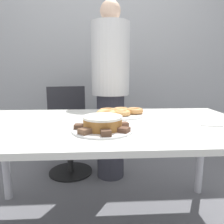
# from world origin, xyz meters

# --- Properties ---
(wall_back) EXTENTS (8.00, 0.05, 2.60)m
(wall_back) POSITION_xyz_m (0.00, 1.58, 1.30)
(wall_back) COLOR #A8AAAD
(wall_back) RESTS_ON ground_plane
(table) EXTENTS (1.71, 0.95, 0.73)m
(table) POSITION_xyz_m (0.00, 0.00, 0.65)
(table) COLOR silver
(table) RESTS_ON ground_plane
(person_standing) EXTENTS (0.35, 0.35, 1.64)m
(person_standing) POSITION_xyz_m (0.06, 0.77, 0.86)
(person_standing) COLOR #383842
(person_standing) RESTS_ON ground_plane
(office_chair_left) EXTENTS (0.53, 0.53, 0.87)m
(office_chair_left) POSITION_xyz_m (-0.36, 0.92, 0.41)
(office_chair_left) COLOR black
(office_chair_left) RESTS_ON ground_plane
(plate_cake) EXTENTS (0.32, 0.32, 0.01)m
(plate_cake) POSITION_xyz_m (-0.03, -0.18, 0.73)
(plate_cake) COLOR white
(plate_cake) RESTS_ON table
(plate_donuts) EXTENTS (0.37, 0.37, 0.01)m
(plate_donuts) POSITION_xyz_m (0.09, 0.23, 0.73)
(plate_donuts) COLOR white
(plate_donuts) RESTS_ON table
(frosted_cake) EXTENTS (0.20, 0.20, 0.07)m
(frosted_cake) POSITION_xyz_m (-0.03, -0.18, 0.77)
(frosted_cake) COLOR #9E662D
(frosted_cake) RESTS_ON plate_cake
(lamington_0) EXTENTS (0.05, 0.06, 0.03)m
(lamington_0) POSITION_xyz_m (-0.02, -0.29, 0.75)
(lamington_0) COLOR #513828
(lamington_0) RESTS_ON plate_cake
(lamington_1) EXTENTS (0.07, 0.07, 0.02)m
(lamington_1) POSITION_xyz_m (0.07, -0.24, 0.75)
(lamington_1) COLOR brown
(lamington_1) RESTS_ON plate_cake
(lamington_2) EXTENTS (0.06, 0.05, 0.02)m
(lamington_2) POSITION_xyz_m (0.08, -0.14, 0.75)
(lamington_2) COLOR brown
(lamington_2) RESTS_ON plate_cake
(lamington_3) EXTENTS (0.06, 0.06, 0.03)m
(lamington_3) POSITION_xyz_m (0.01, -0.06, 0.75)
(lamington_3) COLOR brown
(lamington_3) RESTS_ON plate_cake
(lamington_4) EXTENTS (0.07, 0.07, 0.02)m
(lamington_4) POSITION_xyz_m (-0.09, -0.07, 0.75)
(lamington_4) COLOR brown
(lamington_4) RESTS_ON plate_cake
(lamington_5) EXTENTS (0.06, 0.06, 0.02)m
(lamington_5) POSITION_xyz_m (-0.15, -0.16, 0.75)
(lamington_5) COLOR #513828
(lamington_5) RESTS_ON plate_cake
(lamington_6) EXTENTS (0.08, 0.08, 0.03)m
(lamington_6) POSITION_xyz_m (-0.11, -0.26, 0.75)
(lamington_6) COLOR brown
(lamington_6) RESTS_ON plate_cake
(donut_0) EXTENTS (0.13, 0.13, 0.04)m
(donut_0) POSITION_xyz_m (0.09, 0.23, 0.75)
(donut_0) COLOR #C68447
(donut_0) RESTS_ON plate_donuts
(donut_1) EXTENTS (0.12, 0.12, 0.03)m
(donut_1) POSITION_xyz_m (0.01, 0.27, 0.75)
(donut_1) COLOR #D18E4C
(donut_1) RESTS_ON plate_donuts
(donut_2) EXTENTS (0.13, 0.13, 0.04)m
(donut_2) POSITION_xyz_m (0.00, 0.16, 0.75)
(donut_2) COLOR #E5AD66
(donut_2) RESTS_ON plate_donuts
(donut_3) EXTENTS (0.11, 0.11, 0.03)m
(donut_3) POSITION_xyz_m (0.11, 0.17, 0.75)
(donut_3) COLOR tan
(donut_3) RESTS_ON plate_donuts
(donut_4) EXTENTS (0.12, 0.12, 0.04)m
(donut_4) POSITION_xyz_m (0.20, 0.23, 0.75)
(donut_4) COLOR #D18E4C
(donut_4) RESTS_ON plate_donuts
(donut_5) EXTENTS (0.11, 0.11, 0.03)m
(donut_5) POSITION_xyz_m (0.11, 0.28, 0.75)
(donut_5) COLOR #D18E4C
(donut_5) RESTS_ON plate_donuts
(napkin) EXTENTS (0.14, 0.13, 0.01)m
(napkin) POSITION_xyz_m (0.59, -0.08, 0.73)
(napkin) COLOR white
(napkin) RESTS_ON table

